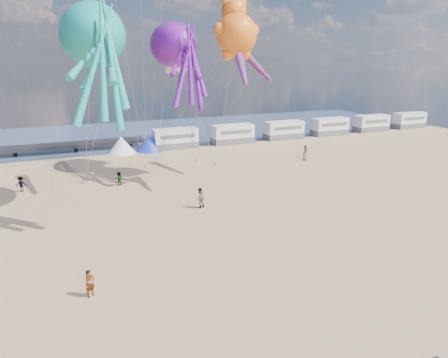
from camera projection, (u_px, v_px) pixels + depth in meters
ground at (277, 293)px, 22.98m from camera, size 120.00×120.00×0.00m
water at (119, 135)px, 71.32m from camera, size 120.00×120.00×0.00m
motorhome_0 at (175, 139)px, 59.99m from camera, size 6.60×2.50×3.00m
motorhome_1 at (233, 134)px, 63.61m from camera, size 6.60×2.50×3.00m
motorhome_2 at (284, 130)px, 67.22m from camera, size 6.60×2.50×3.00m
motorhome_3 at (330, 126)px, 70.83m from camera, size 6.60×2.50×3.00m
motorhome_4 at (371, 123)px, 74.44m from camera, size 6.60×2.50×3.00m
motorhome_5 at (409, 120)px, 78.05m from camera, size 6.60×2.50×3.00m
tent_white at (121, 145)px, 57.04m from camera, size 4.00×4.00×2.40m
tent_blue at (149, 143)px, 58.56m from camera, size 4.00×4.00×2.40m
rope_line at (332, 348)px, 18.58m from camera, size 34.00×0.03×0.03m
standing_person at (90, 283)px, 22.47m from camera, size 0.71×0.65×1.63m
beachgoer_0 at (305, 154)px, 53.01m from camera, size 0.73×0.76×1.74m
beachgoer_1 at (200, 198)px, 35.97m from camera, size 1.09×0.95×1.88m
beachgoer_2 at (21, 184)px, 40.44m from camera, size 0.83×0.69×1.57m
beachgoer_3 at (305, 151)px, 55.24m from camera, size 1.10×1.17×1.58m
beachgoer_4 at (119, 179)px, 42.51m from camera, size 0.93×0.77×1.48m
sandbag_a at (85, 182)px, 43.32m from camera, size 0.50×0.35×0.22m
sandbag_b at (152, 173)px, 47.00m from camera, size 0.50×0.35×0.22m
sandbag_c at (216, 164)px, 51.12m from camera, size 0.50×0.35×0.22m
sandbag_d at (196, 160)px, 52.88m from camera, size 0.50×0.35×0.22m
sandbag_e at (147, 165)px, 50.24m from camera, size 0.50×0.35×0.22m
kite_octopus_teal at (92, 35)px, 32.17m from camera, size 7.75×11.15×11.73m
kite_octopus_purple at (173, 45)px, 44.09m from camera, size 6.31×10.69×11.44m
kite_panda at (175, 56)px, 45.75m from camera, size 4.95×4.77×5.94m
kite_teddy_orange at (236, 35)px, 40.79m from camera, size 5.72×5.44×7.37m
windsock_left at (110, 72)px, 37.78m from camera, size 1.26×7.19×7.17m
windsock_mid at (257, 67)px, 44.16m from camera, size 1.17×6.58×6.55m
windsock_right at (242, 70)px, 37.84m from camera, size 2.46×5.38×5.36m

